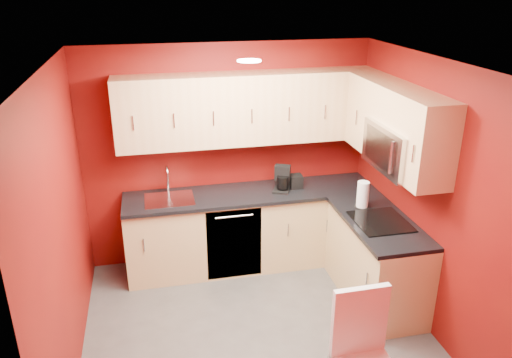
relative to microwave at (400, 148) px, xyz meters
name	(u,v)px	position (x,y,z in m)	size (l,w,h in m)	color
floor	(257,330)	(-1.39, -0.20, -1.66)	(3.20, 3.20, 0.00)	#4E4B48
ceiling	(257,65)	(-1.39, -0.20, 0.84)	(3.20, 3.20, 0.00)	white
wall_back	(228,155)	(-1.39, 1.30, -0.41)	(3.20, 3.20, 0.00)	#69100A
wall_front	(312,320)	(-1.39, -1.70, -0.41)	(3.20, 3.20, 0.00)	#69100A
wall_left	(61,231)	(-2.99, -0.20, -0.41)	(3.00, 3.00, 0.00)	#69100A
wall_right	(426,195)	(0.21, -0.20, -0.41)	(3.00, 3.00, 0.00)	#69100A
base_cabinets_back	(251,229)	(-1.19, 1.00, -1.22)	(2.80, 0.60, 0.87)	tan
base_cabinets_right	(376,261)	(-0.09, 0.05, -1.22)	(0.60, 1.30, 0.87)	tan
countertop_back	(251,194)	(-1.19, 0.99, -0.77)	(2.80, 0.63, 0.04)	black
countertop_right	(379,222)	(-0.11, 0.04, -0.77)	(0.63, 1.27, 0.04)	black
upper_cabinets_back	(248,108)	(-1.19, 1.13, 0.17)	(2.80, 0.35, 0.75)	tan
upper_cabinets_right	(393,117)	(0.03, 0.24, 0.23)	(0.35, 1.55, 0.75)	tan
microwave	(400,148)	(0.00, 0.00, 0.00)	(0.42, 0.76, 0.42)	silver
cooktop	(381,221)	(-0.11, 0.00, -0.74)	(0.50, 0.55, 0.01)	black
sink	(169,196)	(-2.09, 1.00, -0.72)	(0.52, 0.42, 0.35)	silver
dishwasher_front	(234,244)	(-1.44, 0.71, -1.22)	(0.60, 0.02, 0.82)	black
downlight	(249,61)	(-1.39, 0.10, 0.82)	(0.20, 0.20, 0.01)	white
coffee_maker	(282,179)	(-0.86, 0.94, -0.61)	(0.17, 0.23, 0.28)	black
napkin_holder	(296,181)	(-0.68, 1.01, -0.68)	(0.14, 0.14, 0.15)	black
paper_towel	(363,195)	(-0.16, 0.36, -0.61)	(0.16, 0.16, 0.28)	white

